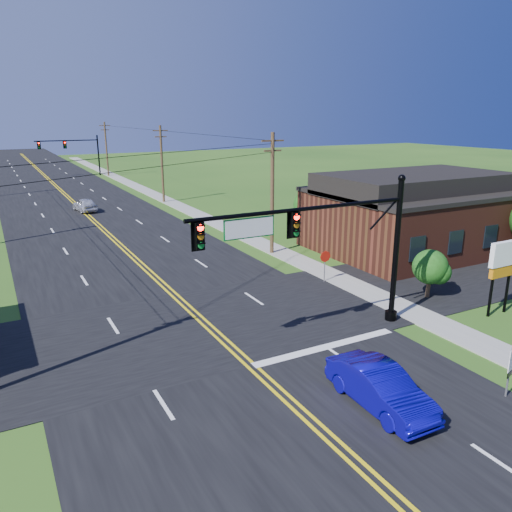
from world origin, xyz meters
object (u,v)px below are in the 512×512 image
signal_mast_far (71,149)px  blue_car (380,388)px  route_sign (511,365)px  signal_mast_main (323,241)px  stop_sign (325,260)px

signal_mast_far → blue_car: size_ratio=2.37×
signal_mast_far → route_sign: signal_mast_far is taller
signal_mast_main → signal_mast_far: size_ratio=1.03×
signal_mast_far → blue_car: 77.91m
signal_mast_main → route_sign: (3.16, -7.58, -3.40)m
signal_mast_far → stop_sign: signal_mast_far is taller
route_sign → blue_car: bearing=141.3°
route_sign → stop_sign: 14.27m
signal_mast_far → stop_sign: size_ratio=5.33×
signal_mast_main → blue_car: 7.19m
signal_mast_far → route_sign: 79.70m
signal_mast_main → route_sign: bearing=-67.4°
signal_mast_main → stop_sign: (5.01, 6.57, -3.27)m
blue_car → signal_mast_main: bearing=77.0°
signal_mast_main → signal_mast_far: same height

